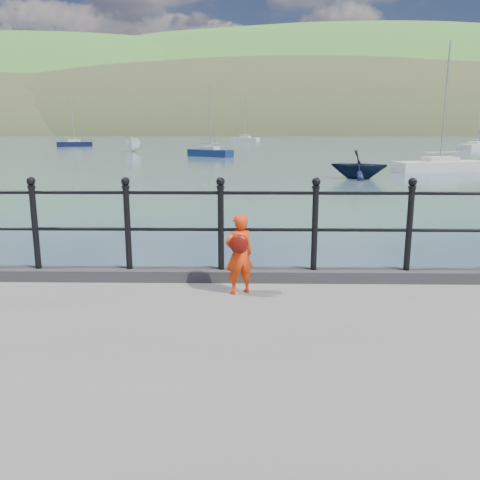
{
  "coord_description": "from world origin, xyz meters",
  "views": [
    {
      "loc": [
        0.96,
        -6.52,
        2.97
      ],
      "look_at": [
        0.85,
        -0.2,
        1.55
      ],
      "focal_mm": 38.0,
      "sensor_mm": 36.0,
      "label": 1
    }
  ],
  "objects_px": {
    "launch_navy": "(359,164)",
    "sailboat_left": "(74,144)",
    "railing": "(174,218)",
    "sailboat_deep": "(245,139)",
    "sailboat_far": "(477,147)",
    "sailboat_port": "(210,153)",
    "child": "(239,254)",
    "launch_white": "(133,144)",
    "sailboat_near": "(440,167)"
  },
  "relations": [
    {
      "from": "launch_navy",
      "to": "sailboat_port",
      "type": "relative_size",
      "value": 0.45
    },
    {
      "from": "railing",
      "to": "sailboat_deep",
      "type": "xyz_separation_m",
      "value": [
        0.07,
        99.63,
        -1.48
      ]
    },
    {
      "from": "railing",
      "to": "sailboat_near",
      "type": "xyz_separation_m",
      "value": [
        13.6,
        27.8,
        -1.48
      ]
    },
    {
      "from": "launch_white",
      "to": "launch_navy",
      "type": "height_order",
      "value": "launch_white"
    },
    {
      "from": "launch_navy",
      "to": "sailboat_far",
      "type": "height_order",
      "value": "sailboat_far"
    },
    {
      "from": "launch_navy",
      "to": "launch_white",
      "type": "bearing_deg",
      "value": 48.01
    },
    {
      "from": "sailboat_near",
      "to": "launch_white",
      "type": "bearing_deg",
      "value": 119.99
    },
    {
      "from": "sailboat_left",
      "to": "sailboat_far",
      "type": "relative_size",
      "value": 0.7
    },
    {
      "from": "sailboat_near",
      "to": "sailboat_far",
      "type": "relative_size",
      "value": 0.81
    },
    {
      "from": "railing",
      "to": "sailboat_left",
      "type": "height_order",
      "value": "sailboat_left"
    },
    {
      "from": "sailboat_deep",
      "to": "sailboat_left",
      "type": "relative_size",
      "value": 1.2
    },
    {
      "from": "launch_white",
      "to": "launch_navy",
      "type": "distance_m",
      "value": 36.91
    },
    {
      "from": "launch_navy",
      "to": "sailboat_near",
      "type": "xyz_separation_m",
      "value": [
        6.35,
        4.67,
        -0.49
      ]
    },
    {
      "from": "launch_navy",
      "to": "sailboat_port",
      "type": "distance_m",
      "value": 23.94
    },
    {
      "from": "sailboat_deep",
      "to": "sailboat_near",
      "type": "bearing_deg",
      "value": -50.93
    },
    {
      "from": "launch_white",
      "to": "sailboat_port",
      "type": "distance_m",
      "value": 13.56
    },
    {
      "from": "sailboat_left",
      "to": "sailboat_far",
      "type": "distance_m",
      "value": 56.86
    },
    {
      "from": "child",
      "to": "sailboat_port",
      "type": "bearing_deg",
      "value": -109.55
    },
    {
      "from": "sailboat_left",
      "to": "sailboat_near",
      "type": "relative_size",
      "value": 0.87
    },
    {
      "from": "sailboat_deep",
      "to": "sailboat_near",
      "type": "xyz_separation_m",
      "value": [
        13.54,
        -71.82,
        -0.0
      ]
    },
    {
      "from": "sailboat_port",
      "to": "sailboat_left",
      "type": "bearing_deg",
      "value": 163.7
    },
    {
      "from": "railing",
      "to": "launch_navy",
      "type": "relative_size",
      "value": 5.78
    },
    {
      "from": "sailboat_deep",
      "to": "sailboat_far",
      "type": "height_order",
      "value": "sailboat_far"
    },
    {
      "from": "sailboat_near",
      "to": "sailboat_port",
      "type": "bearing_deg",
      "value": 119.28
    },
    {
      "from": "launch_white",
      "to": "sailboat_port",
      "type": "xyz_separation_m",
      "value": [
        9.79,
        -9.37,
        -0.53
      ]
    },
    {
      "from": "sailboat_left",
      "to": "sailboat_far",
      "type": "height_order",
      "value": "sailboat_far"
    },
    {
      "from": "child",
      "to": "sailboat_deep",
      "type": "height_order",
      "value": "sailboat_deep"
    },
    {
      "from": "railing",
      "to": "sailboat_deep",
      "type": "relative_size",
      "value": 2.06
    },
    {
      "from": "child",
      "to": "sailboat_left",
      "type": "distance_m",
      "value": 75.48
    },
    {
      "from": "launch_navy",
      "to": "sailboat_far",
      "type": "relative_size",
      "value": 0.3
    },
    {
      "from": "railing",
      "to": "child",
      "type": "relative_size",
      "value": 18.77
    },
    {
      "from": "railing",
      "to": "launch_white",
      "type": "xyz_separation_m",
      "value": [
        -12.75,
        54.15,
        -0.96
      ]
    },
    {
      "from": "launch_navy",
      "to": "sailboat_far",
      "type": "bearing_deg",
      "value": -16.1
    },
    {
      "from": "railing",
      "to": "launch_navy",
      "type": "distance_m",
      "value": 24.26
    },
    {
      "from": "railing",
      "to": "sailboat_port",
      "type": "height_order",
      "value": "sailboat_port"
    },
    {
      "from": "sailboat_left",
      "to": "sailboat_far",
      "type": "xyz_separation_m",
      "value": [
        56.29,
        -8.02,
        0.0
      ]
    },
    {
      "from": "launch_navy",
      "to": "sailboat_left",
      "type": "relative_size",
      "value": 0.43
    },
    {
      "from": "launch_white",
      "to": "sailboat_far",
      "type": "relative_size",
      "value": 0.43
    },
    {
      "from": "sailboat_far",
      "to": "railing",
      "type": "bearing_deg",
      "value": -158.38
    },
    {
      "from": "launch_navy",
      "to": "sailboat_left",
      "type": "height_order",
      "value": "sailboat_left"
    },
    {
      "from": "railing",
      "to": "sailboat_port",
      "type": "bearing_deg",
      "value": 93.78
    },
    {
      "from": "child",
      "to": "launch_white",
      "type": "xyz_separation_m",
      "value": [
        -13.59,
        54.68,
        -0.62
      ]
    },
    {
      "from": "railing",
      "to": "sailboat_far",
      "type": "bearing_deg",
      "value": 63.5
    },
    {
      "from": "child",
      "to": "sailboat_near",
      "type": "distance_m",
      "value": 31.1
    },
    {
      "from": "launch_white",
      "to": "sailboat_near",
      "type": "xyz_separation_m",
      "value": [
        26.35,
        -26.35,
        -0.53
      ]
    },
    {
      "from": "sailboat_far",
      "to": "sailboat_deep",
      "type": "bearing_deg",
      "value": 87.79
    },
    {
      "from": "child",
      "to": "sailboat_left",
      "type": "bearing_deg",
      "value": -94.12
    },
    {
      "from": "sailboat_port",
      "to": "child",
      "type": "bearing_deg",
      "value": -52.66
    },
    {
      "from": "sailboat_left",
      "to": "sailboat_near",
      "type": "distance_m",
      "value": 57.57
    },
    {
      "from": "railing",
      "to": "sailboat_near",
      "type": "bearing_deg",
      "value": 63.93
    }
  ]
}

